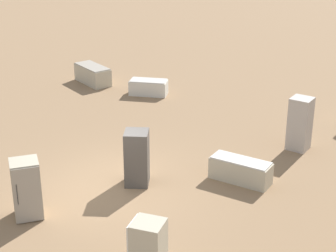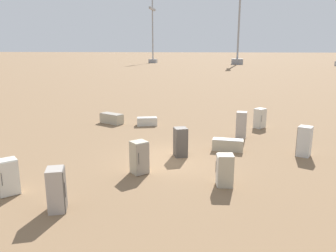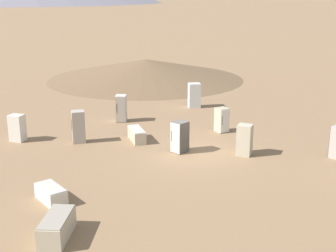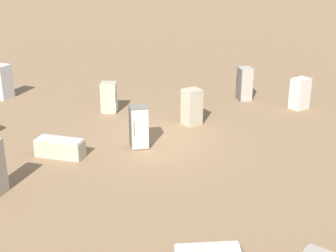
{
  "view_description": "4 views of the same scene",
  "coord_description": "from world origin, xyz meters",
  "px_view_note": "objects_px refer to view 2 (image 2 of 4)",
  "views": [
    {
      "loc": [
        11.63,
        7.89,
        7.6
      ],
      "look_at": [
        -1.09,
        1.09,
        1.67
      ],
      "focal_mm": 60.0,
      "sensor_mm": 36.0,
      "label": 1
    },
    {
      "loc": [
        16.42,
        2.85,
        5.74
      ],
      "look_at": [
        -0.96,
        -0.35,
        1.55
      ],
      "focal_mm": 35.0,
      "sensor_mm": 36.0,
      "label": 2
    },
    {
      "loc": [
        -9.0,
        -20.31,
        7.9
      ],
      "look_at": [
        -1.49,
        -0.53,
        1.73
      ],
      "focal_mm": 50.0,
      "sensor_mm": 36.0,
      "label": 3
    },
    {
      "loc": [
        -16.26,
        -4.16,
        7.05
      ],
      "look_at": [
        -1.25,
        -0.86,
        1.21
      ],
      "focal_mm": 50.0,
      "sensor_mm": 36.0,
      "label": 4
    }
  ],
  "objects_px": {
    "discarded_fridge_4": "(304,141)",
    "power_pylon_2": "(238,34)",
    "power_pylon_3": "(153,43)",
    "discarded_fridge_9": "(8,177)",
    "discarded_fridge_3": "(112,118)",
    "discarded_fridge_10": "(139,157)",
    "discarded_fridge_7": "(225,170)",
    "discarded_fridge_11": "(228,145)",
    "discarded_fridge_2": "(180,142)",
    "discarded_fridge_0": "(260,118)",
    "discarded_fridge_5": "(147,121)",
    "discarded_fridge_8": "(241,125)",
    "discarded_fridge_1": "(57,190)"
  },
  "relations": [
    {
      "from": "discarded_fridge_10",
      "to": "discarded_fridge_4",
      "type": "bearing_deg",
      "value": 160.54
    },
    {
      "from": "discarded_fridge_2",
      "to": "discarded_fridge_4",
      "type": "relative_size",
      "value": 0.96
    },
    {
      "from": "discarded_fridge_2",
      "to": "discarded_fridge_8",
      "type": "bearing_deg",
      "value": 28.5
    },
    {
      "from": "discarded_fridge_2",
      "to": "discarded_fridge_3",
      "type": "distance_m",
      "value": 9.57
    },
    {
      "from": "discarded_fridge_0",
      "to": "discarded_fridge_9",
      "type": "bearing_deg",
      "value": -0.1
    },
    {
      "from": "discarded_fridge_0",
      "to": "power_pylon_2",
      "type": "bearing_deg",
      "value": -141.43
    },
    {
      "from": "power_pylon_3",
      "to": "discarded_fridge_5",
      "type": "xyz_separation_m",
      "value": [
        108.61,
        24.61,
        -7.63
      ]
    },
    {
      "from": "discarded_fridge_5",
      "to": "discarded_fridge_9",
      "type": "height_order",
      "value": "discarded_fridge_9"
    },
    {
      "from": "discarded_fridge_5",
      "to": "discarded_fridge_7",
      "type": "xyz_separation_m",
      "value": [
        10.45,
        6.01,
        0.39
      ]
    },
    {
      "from": "discarded_fridge_4",
      "to": "power_pylon_2",
      "type": "bearing_deg",
      "value": 24.82
    },
    {
      "from": "discarded_fridge_5",
      "to": "discarded_fridge_8",
      "type": "distance_m",
      "value": 7.37
    },
    {
      "from": "discarded_fridge_4",
      "to": "discarded_fridge_11",
      "type": "xyz_separation_m",
      "value": [
        -0.26,
        -4.08,
        -0.5
      ]
    },
    {
      "from": "discarded_fridge_4",
      "to": "discarded_fridge_3",
      "type": "bearing_deg",
      "value": 90.28
    },
    {
      "from": "power_pylon_2",
      "to": "discarded_fridge_7",
      "type": "xyz_separation_m",
      "value": [
        111.93,
        -2.84,
        -9.98
      ]
    },
    {
      "from": "discarded_fridge_0",
      "to": "discarded_fridge_11",
      "type": "distance_m",
      "value": 6.47
    },
    {
      "from": "discarded_fridge_8",
      "to": "discarded_fridge_11",
      "type": "xyz_separation_m",
      "value": [
        2.99,
        -0.84,
        -0.53
      ]
    },
    {
      "from": "discarded_fridge_0",
      "to": "discarded_fridge_2",
      "type": "xyz_separation_m",
      "value": [
        7.53,
        -4.83,
        0.07
      ]
    },
    {
      "from": "discarded_fridge_0",
      "to": "discarded_fridge_7",
      "type": "xyz_separation_m",
      "value": [
        11.14,
        -2.39,
        -0.03
      ]
    },
    {
      "from": "discarded_fridge_4",
      "to": "discarded_fridge_7",
      "type": "height_order",
      "value": "discarded_fridge_4"
    },
    {
      "from": "discarded_fridge_2",
      "to": "discarded_fridge_5",
      "type": "distance_m",
      "value": 7.74
    },
    {
      "from": "discarded_fridge_10",
      "to": "discarded_fridge_8",
      "type": "bearing_deg",
      "value": -169.85
    },
    {
      "from": "discarded_fridge_4",
      "to": "discarded_fridge_11",
      "type": "distance_m",
      "value": 4.11
    },
    {
      "from": "power_pylon_2",
      "to": "discarded_fridge_2",
      "type": "relative_size",
      "value": 21.54
    },
    {
      "from": "power_pylon_3",
      "to": "discarded_fridge_10",
      "type": "distance_m",
      "value": 121.48
    },
    {
      "from": "power_pylon_2",
      "to": "discarded_fridge_3",
      "type": "xyz_separation_m",
      "value": [
        101.31,
        -11.76,
        -10.29
      ]
    },
    {
      "from": "discarded_fridge_4",
      "to": "discarded_fridge_5",
      "type": "xyz_separation_m",
      "value": [
        -5.61,
        -10.2,
        -0.52
      ]
    },
    {
      "from": "discarded_fridge_0",
      "to": "discarded_fridge_7",
      "type": "bearing_deg",
      "value": 26.69
    },
    {
      "from": "discarded_fridge_9",
      "to": "discarded_fridge_11",
      "type": "xyz_separation_m",
      "value": [
        -7.5,
        8.65,
        -0.39
      ]
    },
    {
      "from": "power_pylon_2",
      "to": "discarded_fridge_2",
      "type": "height_order",
      "value": "power_pylon_2"
    },
    {
      "from": "discarded_fridge_5",
      "to": "discarded_fridge_7",
      "type": "distance_m",
      "value": 12.07
    },
    {
      "from": "discarded_fridge_7",
      "to": "discarded_fridge_5",
      "type": "bearing_deg",
      "value": 21.39
    },
    {
      "from": "power_pylon_3",
      "to": "discarded_fridge_9",
      "type": "height_order",
      "value": "power_pylon_3"
    },
    {
      "from": "discarded_fridge_3",
      "to": "discarded_fridge_10",
      "type": "distance_m",
      "value": 11.05
    },
    {
      "from": "discarded_fridge_8",
      "to": "discarded_fridge_2",
      "type": "bearing_deg",
      "value": -121.45
    },
    {
      "from": "discarded_fridge_5",
      "to": "discarded_fridge_2",
      "type": "bearing_deg",
      "value": -169.59
    },
    {
      "from": "power_pylon_2",
      "to": "discarded_fridge_1",
      "type": "bearing_deg",
      "value": -4.35
    },
    {
      "from": "power_pylon_3",
      "to": "discarded_fridge_1",
      "type": "distance_m",
      "value": 125.05
    },
    {
      "from": "discarded_fridge_9",
      "to": "discarded_fridge_7",
      "type": "bearing_deg",
      "value": 148.08
    },
    {
      "from": "discarded_fridge_7",
      "to": "discarded_fridge_2",
      "type": "bearing_deg",
      "value": 25.49
    },
    {
      "from": "discarded_fridge_7",
      "to": "discarded_fridge_9",
      "type": "distance_m",
      "value": 8.88
    },
    {
      "from": "discarded_fridge_8",
      "to": "discarded_fridge_10",
      "type": "distance_m",
      "value": 8.82
    },
    {
      "from": "power_pylon_3",
      "to": "discarded_fridge_3",
      "type": "xyz_separation_m",
      "value": [
        108.44,
        21.7,
        -7.55
      ]
    },
    {
      "from": "discarded_fridge_4",
      "to": "discarded_fridge_10",
      "type": "bearing_deg",
      "value": 140.7
    },
    {
      "from": "discarded_fridge_2",
      "to": "discarded_fridge_10",
      "type": "height_order",
      "value": "discarded_fridge_2"
    },
    {
      "from": "discarded_fridge_10",
      "to": "discarded_fridge_11",
      "type": "xyz_separation_m",
      "value": [
        -4.33,
        4.07,
        -0.44
      ]
    },
    {
      "from": "discarded_fridge_11",
      "to": "discarded_fridge_3",
      "type": "bearing_deg",
      "value": 61.86
    },
    {
      "from": "discarded_fridge_0",
      "to": "discarded_fridge_1",
      "type": "xyz_separation_m",
      "value": [
        14.45,
        -8.31,
        0.07
      ]
    },
    {
      "from": "discarded_fridge_8",
      "to": "discarded_fridge_11",
      "type": "height_order",
      "value": "discarded_fridge_8"
    },
    {
      "from": "discarded_fridge_0",
      "to": "discarded_fridge_10",
      "type": "height_order",
      "value": "discarded_fridge_10"
    },
    {
      "from": "discarded_fridge_7",
      "to": "discarded_fridge_11",
      "type": "xyz_separation_m",
      "value": [
        -5.1,
        0.11,
        -0.36
      ]
    }
  ]
}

